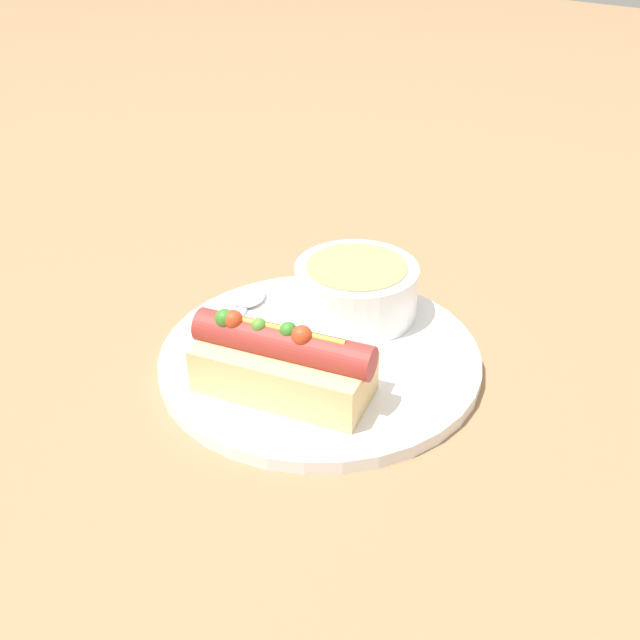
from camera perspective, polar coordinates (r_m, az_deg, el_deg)
ground_plane at (r=0.68m, az=0.00°, el=-3.30°), size 4.00×4.00×0.00m
dinner_plate at (r=0.68m, az=0.00°, el=-2.88°), size 0.29×0.29×0.01m
hot_dog at (r=0.61m, az=-2.87°, el=-3.26°), size 0.16×0.10×0.07m
soup_bowl at (r=0.72m, az=2.78°, el=2.49°), size 0.12×0.12×0.05m
spoon at (r=0.74m, az=-5.82°, el=1.10°), size 0.08×0.14×0.01m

